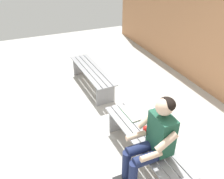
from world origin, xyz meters
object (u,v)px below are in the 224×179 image
(bench_far, at_px, (92,74))
(person_seated, at_px, (152,140))
(apple, at_px, (146,129))
(bench_near, at_px, (144,142))
(book_open, at_px, (130,113))

(bench_far, relative_size, person_seated, 1.33)
(person_seated, relative_size, apple, 13.93)
(bench_far, relative_size, apple, 18.57)
(bench_near, distance_m, book_open, 0.54)
(apple, height_order, book_open, apple)
(bench_far, bearing_deg, book_open, -178.37)
(apple, relative_size, book_open, 0.21)
(bench_far, xyz_separation_m, apple, (-2.12, -0.07, 0.15))
(bench_far, bearing_deg, apple, -178.13)
(person_seated, bearing_deg, bench_near, -17.46)
(bench_far, relative_size, book_open, 3.94)
(person_seated, height_order, apple, person_seated)
(person_seated, relative_size, book_open, 2.95)
(person_seated, xyz_separation_m, book_open, (0.84, -0.15, -0.23))
(bench_far, height_order, apple, apple)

